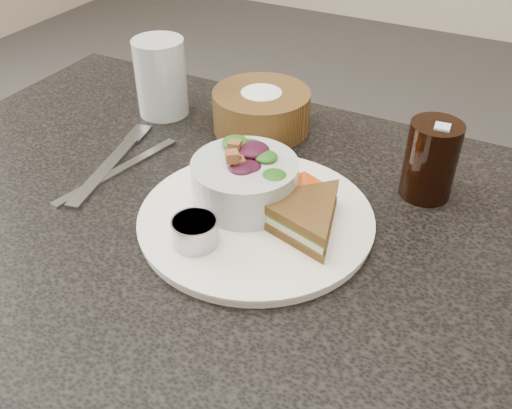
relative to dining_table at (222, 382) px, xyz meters
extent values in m
cube|color=black|center=(0.00, 0.00, 0.00)|extent=(1.00, 0.70, 0.75)
cylinder|color=white|center=(0.07, 0.00, 0.38)|extent=(0.30, 0.30, 0.01)
cylinder|color=#979AA2|center=(0.03, -0.08, 0.40)|extent=(0.06, 0.06, 0.03)
cone|color=#FF5E15|center=(0.10, 0.08, 0.40)|extent=(0.10, 0.10, 0.03)
cube|color=#9BA1A9|center=(-0.19, 0.01, 0.38)|extent=(0.06, 0.21, 0.01)
cube|color=#959698|center=(-0.17, 0.01, 0.38)|extent=(0.06, 0.22, 0.00)
cylinder|color=#B1BCC0|center=(-0.21, 0.20, 0.44)|extent=(0.11, 0.11, 0.13)
camera|label=1|loc=(0.33, -0.51, 0.83)|focal=40.00mm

